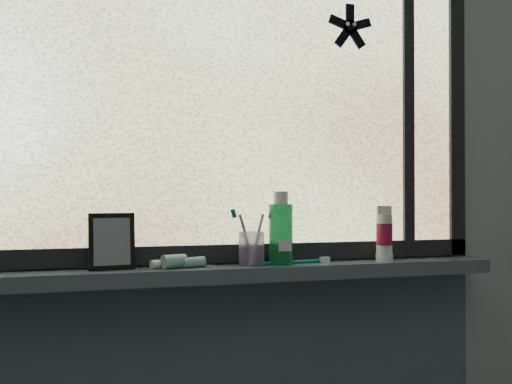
{
  "coord_description": "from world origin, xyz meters",
  "views": [
    {
      "loc": [
        -0.37,
        -0.28,
        1.2
      ],
      "look_at": [
        0.04,
        1.05,
        1.22
      ],
      "focal_mm": 40.0,
      "sensor_mm": 36.0,
      "label": 1
    }
  ],
  "objects_px": {
    "mouthwash_bottle": "(281,228)",
    "toothbrush_cup": "(252,248)",
    "vanity_mirror": "(112,241)",
    "cream_tube": "(384,232)"
  },
  "relations": [
    {
      "from": "mouthwash_bottle",
      "to": "toothbrush_cup",
      "type": "bearing_deg",
      "value": 175.24
    },
    {
      "from": "vanity_mirror",
      "to": "mouthwash_bottle",
      "type": "relative_size",
      "value": 0.87
    },
    {
      "from": "vanity_mirror",
      "to": "toothbrush_cup",
      "type": "distance_m",
      "value": 0.38
    },
    {
      "from": "vanity_mirror",
      "to": "cream_tube",
      "type": "relative_size",
      "value": 1.26
    },
    {
      "from": "toothbrush_cup",
      "to": "cream_tube",
      "type": "xyz_separation_m",
      "value": [
        0.4,
        -0.01,
        0.04
      ]
    },
    {
      "from": "mouthwash_bottle",
      "to": "cream_tube",
      "type": "xyz_separation_m",
      "value": [
        0.32,
        -0.01,
        -0.02
      ]
    },
    {
      "from": "toothbrush_cup",
      "to": "mouthwash_bottle",
      "type": "height_order",
      "value": "mouthwash_bottle"
    },
    {
      "from": "toothbrush_cup",
      "to": "vanity_mirror",
      "type": "bearing_deg",
      "value": 178.08
    },
    {
      "from": "vanity_mirror",
      "to": "mouthwash_bottle",
      "type": "distance_m",
      "value": 0.46
    },
    {
      "from": "mouthwash_bottle",
      "to": "cream_tube",
      "type": "height_order",
      "value": "mouthwash_bottle"
    }
  ]
}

